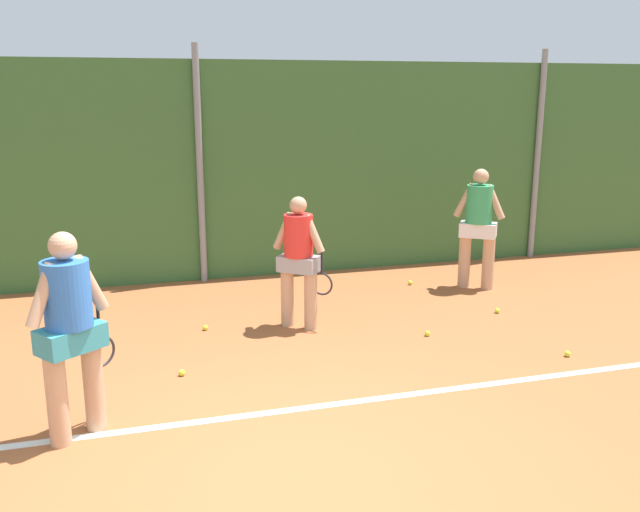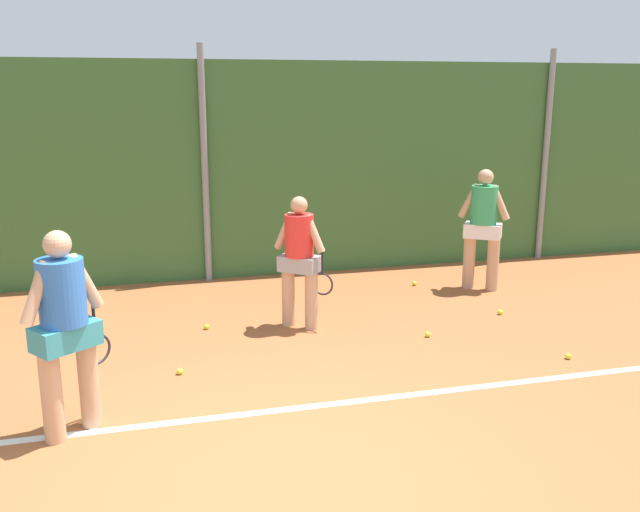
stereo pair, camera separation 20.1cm
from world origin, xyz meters
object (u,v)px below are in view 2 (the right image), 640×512
tennis_ball_10 (206,327)px  tennis_ball_8 (414,283)px  player_backcourt_far (483,223)px  tennis_ball_3 (67,327)px  player_foreground_near (65,323)px  tennis_ball_7 (568,356)px  tennis_ball_1 (500,312)px  tennis_ball_2 (180,371)px  player_midcourt (300,255)px  tennis_ball_9 (428,334)px

tennis_ball_10 → tennis_ball_8: bearing=19.8°
player_backcourt_far → tennis_ball_3: bearing=38.4°
player_foreground_near → tennis_ball_7: size_ratio=26.61×
tennis_ball_1 → tennis_ball_2: bearing=-167.7°
tennis_ball_3 → tennis_ball_8: size_ratio=1.00×
player_midcourt → player_backcourt_far: (2.91, 0.95, 0.08)m
player_foreground_near → player_midcourt: player_foreground_near is taller
player_backcourt_far → tennis_ball_9: size_ratio=26.50×
tennis_ball_1 → tennis_ball_10: 3.76m
tennis_ball_2 → tennis_ball_8: size_ratio=1.00×
player_midcourt → tennis_ball_7: player_midcourt is taller
player_midcourt → tennis_ball_9: bearing=11.8°
player_backcourt_far → tennis_ball_8: (-0.86, 0.40, -0.95)m
player_midcourt → player_backcourt_far: size_ratio=0.92×
tennis_ball_3 → tennis_ball_7: 5.84m
player_midcourt → tennis_ball_8: bearing=72.8°
tennis_ball_1 → tennis_ball_2: size_ratio=1.00×
player_backcourt_far → tennis_ball_10: (-4.04, -0.75, -0.95)m
tennis_ball_2 → tennis_ball_10: 1.36m
tennis_ball_10 → tennis_ball_7: bearing=-27.7°
tennis_ball_3 → tennis_ball_10: size_ratio=1.00×
tennis_ball_1 → tennis_ball_7: (-0.04, -1.54, 0.00)m
player_midcourt → tennis_ball_2: player_midcourt is taller
player_midcourt → tennis_ball_3: bearing=-152.9°
player_foreground_near → tennis_ball_3: 2.91m
tennis_ball_8 → tennis_ball_10: bearing=-160.2°
tennis_ball_3 → tennis_ball_10: (1.64, -0.41, 0.00)m
tennis_ball_7 → tennis_ball_8: size_ratio=1.00×
player_foreground_near → player_backcourt_far: (5.36, 3.07, -0.00)m
tennis_ball_3 → tennis_ball_10: same height
player_midcourt → tennis_ball_9: size_ratio=24.50×
player_midcourt → tennis_ball_2: 2.07m
player_midcourt → tennis_ball_2: bearing=-104.6°
tennis_ball_2 → tennis_ball_9: 2.92m
tennis_ball_10 → tennis_ball_3: bearing=166.0°
player_foreground_near → tennis_ball_1: bearing=-15.4°
tennis_ball_3 → tennis_ball_9: (4.14, -1.34, 0.00)m
player_midcourt → tennis_ball_3: 2.96m
tennis_ball_8 → tennis_ball_9: same height
tennis_ball_1 → tennis_ball_10: size_ratio=1.00×
tennis_ball_1 → tennis_ball_8: size_ratio=1.00×
tennis_ball_9 → tennis_ball_10: same height
player_backcourt_far → tennis_ball_8: 1.34m
player_midcourt → tennis_ball_10: bearing=-150.7°
player_midcourt → tennis_ball_2: (-1.52, -1.10, -0.87)m
player_foreground_near → tennis_ball_9: player_foreground_near is taller
player_backcourt_far → tennis_ball_8: size_ratio=26.50×
player_midcourt → player_backcourt_far: player_backcourt_far is taller
tennis_ball_3 → tennis_ball_8: same height
tennis_ball_10 → tennis_ball_9: bearing=-20.4°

